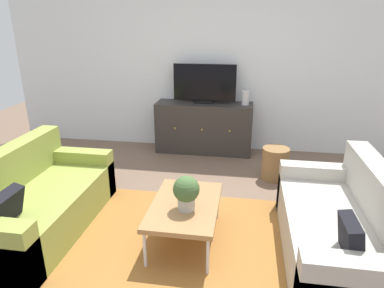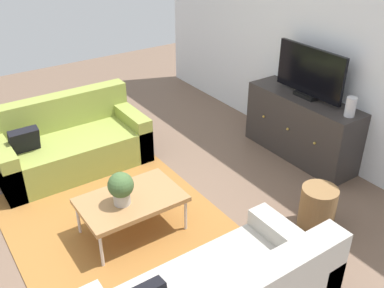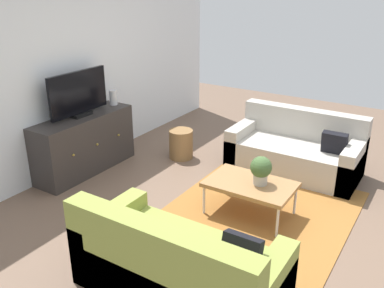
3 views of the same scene
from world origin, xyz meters
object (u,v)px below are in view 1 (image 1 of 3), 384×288
at_px(couch_left_side, 33,204).
at_px(wicker_basket, 275,163).
at_px(couch_right_side, 346,232).
at_px(potted_plant, 186,192).
at_px(coffee_table, 185,206).
at_px(tv_console, 204,128).
at_px(glass_vase, 245,98).
at_px(flat_screen_tv, 205,84).

distance_m(couch_left_side, wicker_basket, 2.84).
xyz_separation_m(couch_right_side, potted_plant, (-1.35, -0.06, 0.29)).
bearing_deg(potted_plant, coffee_table, 106.82).
relative_size(potted_plant, tv_console, 0.21).
relative_size(coffee_table, glass_vase, 4.43).
distance_m(couch_right_side, flat_screen_tv, 2.94).
height_order(couch_right_side, tv_console, couch_right_side).
bearing_deg(potted_plant, tv_console, 93.73).
bearing_deg(wicker_basket, potted_plant, -118.71).
relative_size(couch_right_side, tv_console, 1.15).
height_order(couch_right_side, wicker_basket, couch_right_side).
bearing_deg(couch_right_side, flat_screen_tv, 122.26).
distance_m(couch_right_side, coffee_table, 1.39).
bearing_deg(couch_left_side, tv_console, 60.27).
relative_size(potted_plant, wicker_basket, 0.75).
bearing_deg(potted_plant, wicker_basket, 61.29).
bearing_deg(couch_right_side, potted_plant, -177.58).
xyz_separation_m(couch_right_side, tv_console, (-1.51, 2.37, 0.11)).
bearing_deg(potted_plant, flat_screen_tv, 93.70).
distance_m(coffee_table, wicker_basket, 1.75).
relative_size(potted_plant, glass_vase, 1.49).
bearing_deg(couch_right_side, coffee_table, 178.37).
relative_size(couch_right_side, flat_screen_tv, 1.80).
relative_size(couch_left_side, tv_console, 1.15).
xyz_separation_m(couch_left_side, wicker_basket, (2.39, 1.53, -0.06)).
xyz_separation_m(couch_right_side, wicker_basket, (-0.48, 1.53, -0.06)).
relative_size(couch_left_side, wicker_basket, 4.01).
xyz_separation_m(glass_vase, wicker_basket, (0.42, -0.84, -0.66)).
height_order(potted_plant, wicker_basket, potted_plant).
bearing_deg(coffee_table, flat_screen_tv, 93.14).
distance_m(couch_left_side, couch_right_side, 2.87).
bearing_deg(couch_right_side, tv_console, 122.47).
bearing_deg(coffee_table, couch_right_side, -1.63).
distance_m(couch_left_side, coffee_table, 1.49).
bearing_deg(couch_left_side, flat_screen_tv, 60.48).
bearing_deg(flat_screen_tv, glass_vase, -1.89).
bearing_deg(coffee_table, tv_console, 93.17).
relative_size(couch_right_side, potted_plant, 5.36).
height_order(coffee_table, potted_plant, potted_plant).
xyz_separation_m(couch_left_side, potted_plant, (1.51, -0.06, 0.29)).
height_order(couch_left_side, glass_vase, glass_vase).
height_order(couch_left_side, couch_right_side, same).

